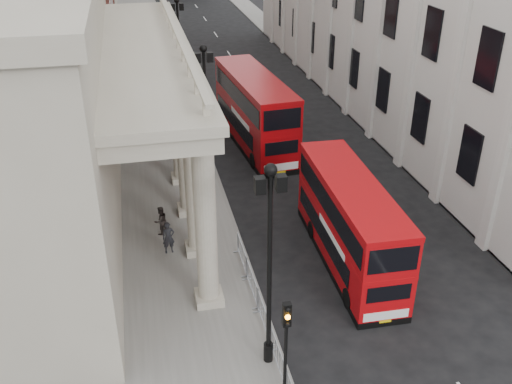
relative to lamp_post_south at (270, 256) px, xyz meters
name	(u,v)px	position (x,y,z in m)	size (l,w,h in m)	color
sidewalk_west	(160,125)	(-2.40, 26.00, -4.85)	(6.00, 140.00, 0.12)	slate
sidewalk_east	(361,109)	(14.10, 26.00, -4.85)	(3.00, 140.00, 0.12)	slate
kerb	(198,122)	(0.55, 26.00, -4.84)	(0.20, 140.00, 0.14)	slate
portico_building	(20,111)	(-9.90, 14.00, 1.09)	(9.00, 28.00, 12.00)	#A49B89
lamp_post_south	(270,256)	(0.00, 0.00, 0.00)	(1.05, 0.44, 8.32)	black
lamp_post_mid	(206,105)	(0.00, 16.00, 0.00)	(1.05, 0.44, 8.32)	black
lamp_post_north	(179,42)	(0.00, 32.00, 0.00)	(1.05, 0.44, 8.32)	black
traffic_light	(286,335)	(0.10, -2.02, -1.80)	(0.28, 0.33, 4.30)	black
crowd_barriers	(287,383)	(0.25, -1.77, -4.24)	(0.50, 18.75, 1.10)	gray
bus_near	(350,221)	(5.34, 5.83, -2.68)	(2.66, 9.96, 4.27)	#B2080D
bus_far	(254,109)	(4.01, 21.03, -2.34)	(3.73, 11.59, 4.92)	#98070B
pedestrian_a	(168,238)	(-3.09, 8.23, -3.95)	(0.61, 0.40, 1.68)	black
pedestrian_b	(161,221)	(-3.35, 10.03, -4.00)	(0.77, 0.60, 1.58)	black
pedestrian_c	(176,146)	(-1.71, 19.33, -3.86)	(0.91, 0.59, 1.85)	black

